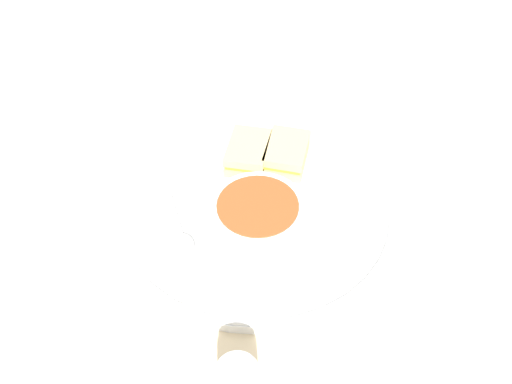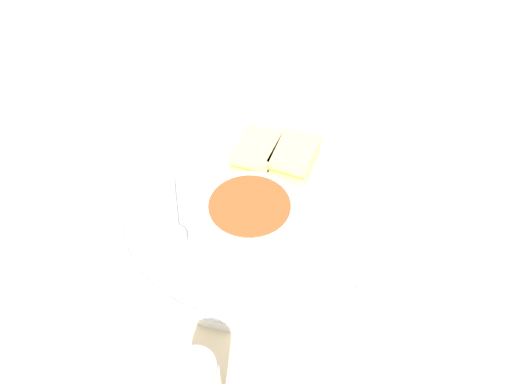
{
  "view_description": "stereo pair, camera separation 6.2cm",
  "coord_description": "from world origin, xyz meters",
  "px_view_note": "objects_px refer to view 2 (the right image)",
  "views": [
    {
      "loc": [
        0.01,
        0.42,
        0.48
      ],
      "look_at": [
        0.0,
        0.0,
        0.04
      ],
      "focal_mm": 35.0,
      "sensor_mm": 36.0,
      "label": 1
    },
    {
      "loc": [
        -0.05,
        0.42,
        0.48
      ],
      "look_at": [
        0.0,
        0.0,
        0.04
      ],
      "focal_mm": 35.0,
      "sensor_mm": 36.0,
      "label": 2
    }
  ],
  "objects_px": {
    "soup_bowl": "(247,222)",
    "spoon": "(176,230)",
    "sandwich_half_far": "(256,152)",
    "sandwich_half_near": "(294,156)"
  },
  "relations": [
    {
      "from": "spoon",
      "to": "sandwich_half_near",
      "type": "height_order",
      "value": "sandwich_half_near"
    },
    {
      "from": "spoon",
      "to": "sandwich_half_near",
      "type": "xyz_separation_m",
      "value": [
        -0.13,
        -0.13,
        0.01
      ]
    },
    {
      "from": "spoon",
      "to": "sandwich_half_far",
      "type": "distance_m",
      "value": 0.16
    },
    {
      "from": "soup_bowl",
      "to": "sandwich_half_near",
      "type": "relative_size",
      "value": 1.25
    },
    {
      "from": "spoon",
      "to": "sandwich_half_far",
      "type": "height_order",
      "value": "sandwich_half_far"
    },
    {
      "from": "soup_bowl",
      "to": "spoon",
      "type": "distance_m",
      "value": 0.09
    },
    {
      "from": "soup_bowl",
      "to": "sandwich_half_near",
      "type": "bearing_deg",
      "value": -109.18
    },
    {
      "from": "soup_bowl",
      "to": "spoon",
      "type": "bearing_deg",
      "value": -0.75
    },
    {
      "from": "soup_bowl",
      "to": "spoon",
      "type": "xyz_separation_m",
      "value": [
        0.09,
        -0.0,
        -0.03
      ]
    },
    {
      "from": "soup_bowl",
      "to": "sandwich_half_far",
      "type": "xyz_separation_m",
      "value": [
        0.0,
        -0.14,
        -0.02
      ]
    }
  ]
}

